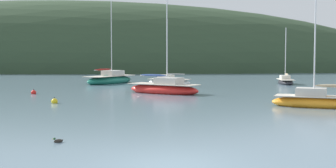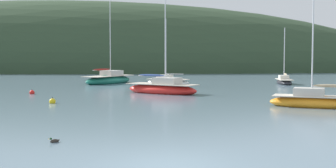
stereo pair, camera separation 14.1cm
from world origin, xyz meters
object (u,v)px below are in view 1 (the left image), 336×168
(sailboat_black_sloop, at_px, (167,82))
(sailboat_yellow_far, at_px, (316,101))
(sailboat_grey_yawl, at_px, (162,89))
(mooring_buoy_channel, at_px, (53,102))
(duck_straggler, at_px, (56,141))
(sailboat_white_near, at_px, (284,81))
(mooring_buoy_inner, at_px, (32,93))
(sailboat_orange_cutter, at_px, (108,80))

(sailboat_black_sloop, distance_m, sailboat_yellow_far, 24.41)
(sailboat_grey_yawl, height_order, mooring_buoy_channel, sailboat_grey_yawl)
(mooring_buoy_channel, bearing_deg, sailboat_grey_yawl, 47.52)
(sailboat_grey_yawl, bearing_deg, sailboat_yellow_far, -46.32)
(sailboat_grey_yawl, bearing_deg, duck_straggler, -99.79)
(sailboat_white_near, bearing_deg, sailboat_black_sloop, -177.14)
(sailboat_grey_yawl, xyz_separation_m, sailboat_black_sloop, (0.44, 12.01, -0.08))
(sailboat_yellow_far, bearing_deg, duck_straggler, -139.22)
(mooring_buoy_channel, distance_m, duck_straggler, 14.66)
(sailboat_yellow_far, height_order, mooring_buoy_inner, sailboat_yellow_far)
(sailboat_white_near, relative_size, mooring_buoy_inner, 12.26)
(mooring_buoy_channel, height_order, duck_straggler, mooring_buoy_channel)
(sailboat_grey_yawl, bearing_deg, mooring_buoy_inner, -176.38)
(sailboat_white_near, distance_m, sailboat_yellow_far, 23.45)
(sailboat_grey_yawl, relative_size, mooring_buoy_inner, 15.82)
(duck_straggler, bearing_deg, mooring_buoy_inner, 108.56)
(sailboat_black_sloop, xyz_separation_m, sailboat_orange_cutter, (-6.91, 1.90, 0.12))
(sailboat_black_sloop, xyz_separation_m, mooring_buoy_inner, (-11.60, -12.72, -0.21))
(sailboat_black_sloop, bearing_deg, sailboat_grey_yawl, -92.11)
(sailboat_white_near, height_order, sailboat_grey_yawl, sailboat_grey_yawl)
(sailboat_white_near, distance_m, sailboat_orange_cutter, 20.32)
(sailboat_orange_cutter, xyz_separation_m, duck_straggler, (2.60, -36.32, -0.40))
(sailboat_white_near, distance_m, mooring_buoy_channel, 29.86)
(sailboat_orange_cutter, relative_size, mooring_buoy_channel, 19.83)
(sailboat_white_near, distance_m, sailboat_grey_yawl, 18.76)
(sailboat_orange_cutter, xyz_separation_m, mooring_buoy_channel, (-1.05, -22.12, -0.33))
(mooring_buoy_channel, xyz_separation_m, duck_straggler, (3.65, -14.20, -0.07))
(sailboat_grey_yawl, relative_size, sailboat_black_sloop, 1.13)
(sailboat_yellow_far, bearing_deg, sailboat_grey_yawl, 133.68)
(sailboat_yellow_far, distance_m, duck_straggler, 18.30)
(sailboat_yellow_far, height_order, sailboat_orange_cutter, sailboat_orange_cutter)
(sailboat_yellow_far, xyz_separation_m, sailboat_orange_cutter, (-16.45, 24.37, 0.08))
(sailboat_grey_yawl, distance_m, mooring_buoy_inner, 11.18)
(mooring_buoy_inner, height_order, mooring_buoy_channel, same)
(mooring_buoy_channel, bearing_deg, sailboat_yellow_far, -7.32)
(sailboat_white_near, xyz_separation_m, mooring_buoy_inner, (-24.98, -13.39, -0.20))
(sailboat_white_near, bearing_deg, sailboat_grey_yawl, -137.46)
(sailboat_black_sloop, bearing_deg, sailboat_yellow_far, -66.99)
(sailboat_orange_cutter, relative_size, mooring_buoy_inner, 19.83)
(sailboat_black_sloop, xyz_separation_m, sailboat_yellow_far, (9.54, -22.47, 0.04))
(sailboat_yellow_far, bearing_deg, sailboat_orange_cutter, 124.03)
(sailboat_yellow_far, bearing_deg, mooring_buoy_inner, 155.24)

